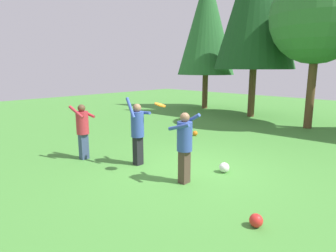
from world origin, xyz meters
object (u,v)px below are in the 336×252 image
(tree_far_left, at_px, (207,23))
(frisbee, at_px, (160,105))
(ball_red, at_px, (256,220))
(person_catcher, at_px, (185,142))
(tree_center, at_px, (318,17))
(ball_orange, at_px, (195,133))
(person_thrower, at_px, (138,129))
(ball_white, at_px, (224,168))
(person_bystander, at_px, (83,127))

(tree_far_left, bearing_deg, frisbee, -58.54)
(ball_red, bearing_deg, person_catcher, 163.63)
(frisbee, distance_m, tree_far_left, 12.39)
(ball_red, xyz_separation_m, tree_center, (-2.15, 8.85, 4.43))
(tree_far_left, bearing_deg, ball_orange, -56.09)
(ball_red, bearing_deg, tree_far_left, 129.98)
(ball_red, bearing_deg, ball_orange, 137.22)
(ball_red, height_order, ball_orange, ball_red)
(person_thrower, bearing_deg, ball_orange, 112.44)
(ball_red, bearing_deg, frisbee, 168.36)
(person_thrower, height_order, tree_far_left, tree_far_left)
(ball_white, xyz_separation_m, ball_orange, (-2.97, 2.59, -0.03))
(person_thrower, bearing_deg, ball_red, -2.94)
(tree_center, bearing_deg, ball_orange, -119.88)
(frisbee, height_order, tree_far_left, tree_far_left)
(tree_far_left, bearing_deg, ball_white, -51.03)
(person_catcher, relative_size, ball_red, 7.15)
(person_catcher, height_order, frisbee, frisbee)
(person_bystander, bearing_deg, person_thrower, 12.46)
(person_thrower, relative_size, person_catcher, 1.13)
(ball_orange, bearing_deg, person_catcher, -54.70)
(ball_white, height_order, tree_center, tree_center)
(person_catcher, height_order, tree_center, tree_center)
(ball_white, bearing_deg, tree_far_left, 128.97)
(ball_white, height_order, tree_far_left, tree_far_left)
(person_catcher, height_order, ball_red, person_catcher)
(ball_white, bearing_deg, tree_center, 93.15)
(person_bystander, height_order, frisbee, frisbee)
(frisbee, bearing_deg, person_catcher, 2.43)
(person_catcher, relative_size, ball_white, 6.34)
(frisbee, relative_size, ball_red, 1.66)
(person_catcher, distance_m, tree_center, 9.00)
(frisbee, height_order, ball_red, frisbee)
(person_catcher, height_order, ball_orange, person_catcher)
(person_catcher, distance_m, ball_orange, 4.69)
(person_bystander, height_order, ball_orange, person_bystander)
(person_thrower, xyz_separation_m, person_bystander, (-1.49, -0.73, -0.06))
(ball_red, relative_size, tree_far_left, 0.03)
(ball_orange, bearing_deg, tree_center, 60.12)
(frisbee, height_order, ball_white, frisbee)
(person_bystander, xyz_separation_m, ball_orange, (0.53, 4.40, -0.82))
(person_bystander, xyz_separation_m, frisbee, (2.46, 0.60, 0.79))
(person_thrower, distance_m, frisbee, 1.22)
(person_bystander, relative_size, tree_center, 0.24)
(person_catcher, distance_m, ball_red, 2.30)
(person_catcher, bearing_deg, ball_orange, -57.13)
(frisbee, relative_size, tree_center, 0.06)
(person_catcher, bearing_deg, tree_center, -91.81)
(ball_red, relative_size, ball_white, 0.89)
(ball_white, xyz_separation_m, tree_center, (-0.39, 7.08, 4.41))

